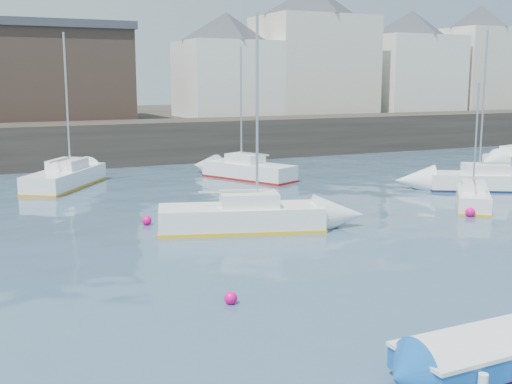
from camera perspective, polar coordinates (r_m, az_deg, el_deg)
name	(u,v)px	position (r m, az deg, el deg)	size (l,w,h in m)	color
water	(464,329)	(16.85, 17.97, -11.49)	(220.00, 220.00, 0.00)	#2D4760
quay_wall	(122,143)	(47.81, -11.82, 4.33)	(90.00, 5.00, 3.00)	#28231E
land_strip	(78,127)	(65.40, -15.51, 5.55)	(90.00, 32.00, 2.80)	#28231E
bldg_east_a	(313,49)	(61.71, 5.11, 12.51)	(13.36, 13.36, 11.80)	beige
bldg_east_b	(411,61)	(67.47, 13.58, 11.26)	(11.88, 11.88, 9.95)	white
bldg_east_c	(479,57)	(73.42, 19.21, 11.26)	(11.14, 11.14, 10.95)	beige
bldg_east_d	(227,64)	(57.21, -2.62, 11.30)	(11.14, 11.14, 8.95)	white
warehouse	(20,72)	(54.54, -20.25, 9.99)	(16.40, 10.40, 7.60)	#3D2D26
blue_dinghy	(485,354)	(14.52, 19.66, -13.41)	(3.87, 2.05, 0.73)	maroon
sailboat_b	(242,216)	(25.99, -1.26, -2.18)	(6.99, 4.06, 8.57)	white
sailboat_c	(473,198)	(32.33, 18.72, -0.50)	(4.00, 4.31, 5.88)	white
sailboat_d	(490,181)	(37.69, 20.10, 0.96)	(6.94, 5.27, 8.63)	white
sailboat_f	(248,170)	(39.26, -0.68, 1.96)	(4.38, 6.35, 7.94)	white
sailboat_h	(66,177)	(37.97, -16.56, 1.28)	(5.56, 6.74, 8.63)	white
buoy_near	(231,304)	(17.75, -2.26, -9.89)	(0.36, 0.36, 0.36)	#ED0575
buoy_mid	(470,217)	(30.16, 18.49, -2.08)	(0.44, 0.44, 0.44)	#ED0575
buoy_far	(147,225)	(27.39, -9.68, -2.89)	(0.41, 0.41, 0.41)	#ED0575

